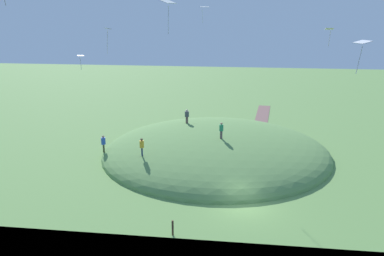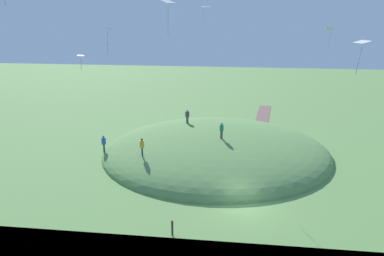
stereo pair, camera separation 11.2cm
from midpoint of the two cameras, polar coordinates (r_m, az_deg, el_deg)
ground_plane at (r=32.43m, az=7.35°, el=-10.69°), size 160.00×160.00×0.00m
grass_hill at (r=43.56m, az=3.47°, el=-3.42°), size 24.49×23.87×4.39m
dirt_path at (r=57.93m, az=9.88°, el=1.36°), size 15.81×3.20×0.04m
person_near_shore at (r=40.79m, az=4.23°, el=-0.06°), size 0.57×0.57×1.67m
person_with_child at (r=47.11m, az=-0.59°, el=1.87°), size 0.67×0.67×1.64m
person_on_hilltop at (r=38.09m, az=-6.92°, el=-2.34°), size 0.53×0.53×1.71m
person_walking_path at (r=42.84m, az=-12.16°, el=-1.87°), size 0.49×0.49×1.83m
kite_0 at (r=46.81m, az=1.90°, el=16.44°), size 0.76×1.03×1.80m
kite_3 at (r=37.86m, az=18.76°, el=12.80°), size 0.50×0.71×1.60m
kite_4 at (r=31.81m, az=-15.20°, el=9.61°), size 0.80×0.72×1.09m
kite_5 at (r=26.09m, az=22.77°, el=10.79°), size 1.15×0.97×2.00m
kite_8 at (r=33.33m, az=-11.61°, el=13.08°), size 0.78×0.75×2.08m
kite_9 at (r=28.59m, az=-3.34°, el=17.01°), size 1.30×1.13×2.30m
mooring_post at (r=28.17m, az=-2.66°, el=-13.76°), size 0.14×0.14×1.08m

